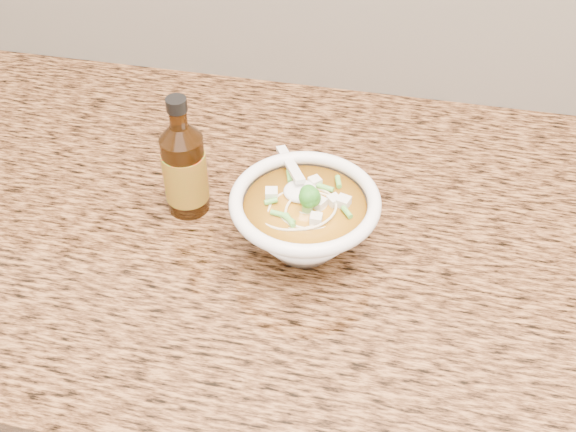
# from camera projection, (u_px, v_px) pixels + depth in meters

# --- Properties ---
(counter_slab) EXTENTS (4.00, 0.68, 0.04)m
(counter_slab) POSITION_uv_depth(u_px,v_px,m) (462.00, 255.00, 0.89)
(counter_slab) COLOR brown
(counter_slab) RESTS_ON cabinet
(soup_bowl) EXTENTS (0.18, 0.19, 0.10)m
(soup_bowl) POSITION_uv_depth(u_px,v_px,m) (304.00, 221.00, 0.85)
(soup_bowl) COLOR white
(soup_bowl) RESTS_ON counter_slab
(hot_sauce_bottle) EXTENTS (0.07, 0.07, 0.17)m
(hot_sauce_bottle) POSITION_uv_depth(u_px,v_px,m) (185.00, 169.00, 0.89)
(hot_sauce_bottle) COLOR #3C1E08
(hot_sauce_bottle) RESTS_ON counter_slab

